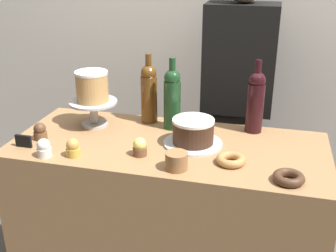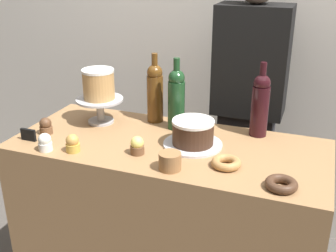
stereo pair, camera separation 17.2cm
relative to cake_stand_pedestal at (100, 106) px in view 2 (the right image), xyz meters
name	(u,v)px [view 2 (the right image)]	position (x,y,z in m)	size (l,w,h in m)	color
back_wall	(222,15)	(0.38, 0.75, 0.34)	(6.00, 0.05, 2.60)	silver
display_counter	(168,230)	(0.38, -0.11, -0.52)	(1.32, 0.57, 0.88)	#997047
cake_stand_pedestal	(100,106)	(0.00, 0.00, 0.00)	(0.22, 0.22, 0.12)	#B2B2B7
white_layer_cake	(99,84)	(0.00, 0.00, 0.11)	(0.15, 0.15, 0.14)	tan
silver_serving_platter	(193,144)	(0.48, -0.09, -0.08)	(0.25, 0.25, 0.01)	silver
chocolate_round_cake	(193,132)	(0.48, -0.09, -0.02)	(0.17, 0.17, 0.10)	#3D2619
wine_bottle_green	(176,98)	(0.36, 0.06, 0.06)	(0.08, 0.08, 0.33)	#193D1E
wine_bottle_dark_red	(260,104)	(0.72, 0.11, 0.06)	(0.08, 0.08, 0.33)	black
wine_bottle_amber	(155,92)	(0.23, 0.11, 0.06)	(0.08, 0.08, 0.33)	#5B3814
cupcake_chocolate	(46,126)	(-0.16, -0.20, -0.05)	(0.06, 0.06, 0.07)	brown
cupcake_caramel	(73,143)	(0.05, -0.32, -0.05)	(0.06, 0.06, 0.07)	gold
cupcake_vanilla	(45,142)	(-0.06, -0.35, -0.05)	(0.06, 0.06, 0.07)	white
cupcake_lemon	(137,146)	(0.30, -0.24, -0.05)	(0.06, 0.06, 0.07)	brown
donut_chocolate	(281,184)	(0.87, -0.31, -0.06)	(0.11, 0.11, 0.03)	#472D1E
donut_maple	(226,163)	(0.66, -0.23, -0.06)	(0.11, 0.11, 0.03)	#B27F47
cookie_stack	(170,161)	(0.47, -0.32, -0.05)	(0.08, 0.08, 0.07)	olive
price_sign_chalkboard	(28,135)	(-0.19, -0.29, -0.05)	(0.07, 0.01, 0.05)	black
barista_figure	(247,114)	(0.61, 0.47, -0.13)	(0.36, 0.22, 1.60)	black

